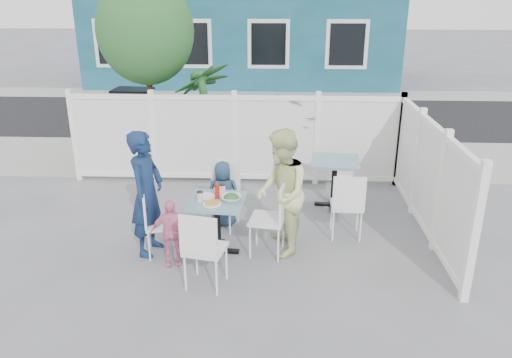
{
  "coord_description": "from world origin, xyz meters",
  "views": [
    {
      "loc": [
        0.87,
        -6.11,
        3.31
      ],
      "look_at": [
        0.58,
        0.19,
        0.91
      ],
      "focal_mm": 35.0,
      "sensor_mm": 36.0,
      "label": 1
    }
  ],
  "objects_px": {
    "toddler": "(171,233)",
    "man": "(147,194)",
    "utility_cabinet": "(135,123)",
    "woman": "(281,193)",
    "chair_back": "(223,190)",
    "main_table": "(217,212)",
    "spare_table": "(335,171)",
    "chair_left": "(154,219)",
    "chair_near": "(203,245)",
    "boy": "(223,194)",
    "chair_right": "(274,213)"
  },
  "relations": [
    {
      "from": "woman",
      "to": "toddler",
      "type": "distance_m",
      "value": 1.49
    },
    {
      "from": "toddler",
      "to": "man",
      "type": "bearing_deg",
      "value": 126.83
    },
    {
      "from": "toddler",
      "to": "chair_back",
      "type": "bearing_deg",
      "value": 53.27
    },
    {
      "from": "chair_near",
      "to": "woman",
      "type": "bearing_deg",
      "value": 58.9
    },
    {
      "from": "man",
      "to": "boy",
      "type": "bearing_deg",
      "value": -35.01
    },
    {
      "from": "spare_table",
      "to": "chair_left",
      "type": "bearing_deg",
      "value": -145.83
    },
    {
      "from": "man",
      "to": "chair_near",
      "type": "bearing_deg",
      "value": -124.47
    },
    {
      "from": "toddler",
      "to": "chair_near",
      "type": "bearing_deg",
      "value": -59.79
    },
    {
      "from": "main_table",
      "to": "man",
      "type": "xyz_separation_m",
      "value": [
        -0.91,
        -0.01,
        0.25
      ]
    },
    {
      "from": "chair_back",
      "to": "main_table",
      "type": "bearing_deg",
      "value": 105.08
    },
    {
      "from": "utility_cabinet",
      "to": "man",
      "type": "bearing_deg",
      "value": -68.39
    },
    {
      "from": "spare_table",
      "to": "woman",
      "type": "xyz_separation_m",
      "value": [
        -0.86,
        -1.54,
        0.23
      ]
    },
    {
      "from": "man",
      "to": "boy",
      "type": "distance_m",
      "value": 1.28
    },
    {
      "from": "chair_back",
      "to": "chair_near",
      "type": "bearing_deg",
      "value": 102.48
    },
    {
      "from": "spare_table",
      "to": "man",
      "type": "xyz_separation_m",
      "value": [
        -2.59,
        -1.62,
        0.23
      ]
    },
    {
      "from": "spare_table",
      "to": "main_table",
      "type": "bearing_deg",
      "value": -136.41
    },
    {
      "from": "utility_cabinet",
      "to": "chair_right",
      "type": "height_order",
      "value": "utility_cabinet"
    },
    {
      "from": "main_table",
      "to": "chair_back",
      "type": "bearing_deg",
      "value": 90.75
    },
    {
      "from": "spare_table",
      "to": "man",
      "type": "height_order",
      "value": "man"
    },
    {
      "from": "chair_right",
      "to": "spare_table",
      "type": "bearing_deg",
      "value": -20.38
    },
    {
      "from": "utility_cabinet",
      "to": "chair_back",
      "type": "relative_size",
      "value": 1.35
    },
    {
      "from": "chair_right",
      "to": "woman",
      "type": "height_order",
      "value": "woman"
    },
    {
      "from": "spare_table",
      "to": "chair_left",
      "type": "height_order",
      "value": "chair_left"
    },
    {
      "from": "man",
      "to": "woman",
      "type": "relative_size",
      "value": 1.0
    },
    {
      "from": "main_table",
      "to": "spare_table",
      "type": "bearing_deg",
      "value": 43.59
    },
    {
      "from": "main_table",
      "to": "toddler",
      "type": "height_order",
      "value": "toddler"
    },
    {
      "from": "chair_left",
      "to": "chair_back",
      "type": "bearing_deg",
      "value": 123.15
    },
    {
      "from": "spare_table",
      "to": "chair_right",
      "type": "distance_m",
      "value": 1.87
    },
    {
      "from": "woman",
      "to": "boy",
      "type": "bearing_deg",
      "value": -138.95
    },
    {
      "from": "spare_table",
      "to": "chair_right",
      "type": "bearing_deg",
      "value": -120.38
    },
    {
      "from": "man",
      "to": "toddler",
      "type": "relative_size",
      "value": 1.88
    },
    {
      "from": "utility_cabinet",
      "to": "main_table",
      "type": "height_order",
      "value": "utility_cabinet"
    },
    {
      "from": "spare_table",
      "to": "chair_near",
      "type": "height_order",
      "value": "chair_near"
    },
    {
      "from": "woman",
      "to": "toddler",
      "type": "height_order",
      "value": "woman"
    },
    {
      "from": "woman",
      "to": "boy",
      "type": "height_order",
      "value": "woman"
    },
    {
      "from": "chair_left",
      "to": "toddler",
      "type": "xyz_separation_m",
      "value": [
        0.27,
        -0.24,
        -0.07
      ]
    },
    {
      "from": "chair_right",
      "to": "chair_near",
      "type": "distance_m",
      "value": 1.19
    },
    {
      "from": "main_table",
      "to": "chair_left",
      "type": "height_order",
      "value": "chair_left"
    },
    {
      "from": "main_table",
      "to": "chair_near",
      "type": "bearing_deg",
      "value": -94.22
    },
    {
      "from": "main_table",
      "to": "chair_back",
      "type": "height_order",
      "value": "chair_back"
    },
    {
      "from": "chair_left",
      "to": "boy",
      "type": "relative_size",
      "value": 0.9
    },
    {
      "from": "toddler",
      "to": "spare_table",
      "type": "bearing_deg",
      "value": 29.53
    },
    {
      "from": "main_table",
      "to": "woman",
      "type": "xyz_separation_m",
      "value": [
        0.83,
        0.06,
        0.25
      ]
    },
    {
      "from": "utility_cabinet",
      "to": "chair_near",
      "type": "distance_m",
      "value": 5.54
    },
    {
      "from": "utility_cabinet",
      "to": "boy",
      "type": "xyz_separation_m",
      "value": [
        2.22,
        -3.37,
        -0.17
      ]
    },
    {
      "from": "chair_back",
      "to": "boy",
      "type": "bearing_deg",
      "value": -67.5
    },
    {
      "from": "chair_left",
      "to": "main_table",
      "type": "bearing_deg",
      "value": 81.62
    },
    {
      "from": "chair_back",
      "to": "woman",
      "type": "relative_size",
      "value": 0.59
    },
    {
      "from": "chair_left",
      "to": "chair_back",
      "type": "height_order",
      "value": "chair_back"
    },
    {
      "from": "toddler",
      "to": "chair_left",
      "type": "bearing_deg",
      "value": 126.99
    }
  ]
}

